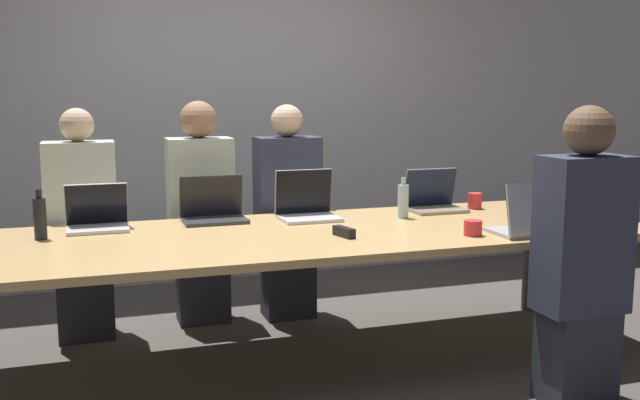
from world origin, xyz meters
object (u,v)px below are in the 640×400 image
person_far_center (288,216)px  laptop_far_left (97,216)px  laptop_far_center (306,205)px  laptop_far_midleft (213,208)px  person_near_right (582,261)px  cup_far_right (475,201)px  stapler (344,232)px  laptop_near_right (531,220)px  bottle_far_left (40,218)px  laptop_far_right (433,199)px  person_far_left (82,229)px  bottle_far_right (403,201)px  cup_near_right (473,228)px  person_far_midleft (201,215)px

person_far_center → laptop_far_left: bearing=-161.5°
laptop_far_center → laptop_far_midleft: (-0.53, 0.09, -0.01)m
person_near_right → cup_far_right: bearing=-98.0°
cup_far_right → stapler: (-1.09, -0.56, -0.02)m
laptop_near_right → cup_far_right: size_ratio=3.49×
laptop_far_left → bottle_far_left: size_ratio=1.27×
person_far_center → stapler: (0.02, -0.99, 0.08)m
laptop_near_right → person_near_right: person_near_right is taller
person_near_right → laptop_far_right: (-0.10, 1.28, 0.11)m
person_near_right → person_far_left: bearing=-37.3°
laptop_far_left → person_far_left: 0.41m
person_far_left → laptop_far_right: person_far_left is taller
bottle_far_right → person_near_right: bearing=-70.0°
laptop_far_left → person_far_left: person_far_left is taller
laptop_near_right → bottle_far_left: bearing=-16.0°
cup_far_right → cup_near_right: bearing=-121.1°
laptop_far_midleft → stapler: laptop_far_midleft is taller
laptop_far_left → bottle_far_left: 0.33m
laptop_far_right → cup_far_right: bearing=-5.2°
person_far_midleft → laptop_far_midleft: bearing=-88.8°
laptop_far_center → bottle_far_right: (0.54, -0.17, 0.02)m
laptop_near_right → person_far_center: bearing=-53.2°
cup_far_right → person_near_right: bearing=-98.0°
bottle_far_left → laptop_far_right: size_ratio=0.75×
person_far_left → laptop_far_center: person_far_left is taller
person_far_left → laptop_near_right: 2.54m
person_far_left → person_far_midleft: 0.72m
bottle_far_right → person_far_midleft: (-1.08, 0.67, -0.14)m
laptop_near_right → bottle_far_right: 0.79m
cup_far_right → laptop_far_right: bearing=174.8°
person_far_left → stapler: size_ratio=8.75×
bottle_far_left → cup_far_right: (2.56, 0.15, -0.06)m
laptop_far_right → stapler: 1.00m
person_far_left → stapler: bearing=-37.4°
bottle_far_left → cup_near_right: 2.20m
laptop_far_right → bottle_far_right: laptop_far_right is taller
laptop_far_left → cup_near_right: bearing=-23.0°
cup_far_right → stapler: 1.23m
laptop_far_center → laptop_near_right: bearing=-41.4°
person_far_center → stapler: size_ratio=8.82×
person_far_left → cup_far_right: size_ratio=13.68×
stapler → person_far_left: bearing=128.5°
cup_near_right → laptop_far_midleft: laptop_far_midleft is taller
person_far_left → person_far_center: size_ratio=0.99×
person_far_center → cup_near_right: person_far_center is taller
person_near_right → bottle_far_right: bearing=-70.0°
laptop_far_right → person_far_midleft: (-1.37, 0.48, -0.11)m
person_far_midleft → stapler: bearing=-62.2°
person_far_center → person_far_midleft: person_far_midleft is taller
person_far_left → cup_far_right: bearing=-10.0°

